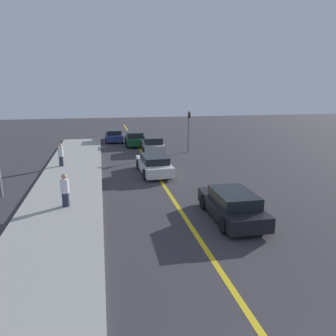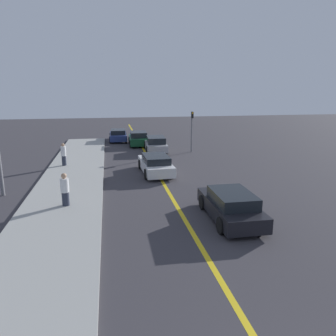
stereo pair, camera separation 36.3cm
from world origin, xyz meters
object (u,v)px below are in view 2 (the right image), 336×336
car_parked_left_lot (138,139)px  pedestrian_mid_group (64,154)px  car_near_right_lane (231,206)px  car_far_distant (156,144)px  car_ahead_center (156,164)px  car_oncoming_far (118,135)px  pedestrian_near_curb (65,190)px  traffic_light (192,127)px

car_parked_left_lot → pedestrian_mid_group: bearing=-125.3°
car_near_right_lane → car_parked_left_lot: car_parked_left_lot is taller
car_near_right_lane → car_far_distant: 16.15m
car_ahead_center → pedestrian_mid_group: 6.88m
car_oncoming_far → pedestrian_mid_group: size_ratio=2.55×
car_near_right_lane → car_parked_left_lot: 19.58m
car_parked_left_lot → car_oncoming_far: size_ratio=0.96×
car_near_right_lane → car_oncoming_far: (-4.09, 22.47, -0.02)m
car_oncoming_far → pedestrian_mid_group: (-4.22, -11.20, 0.33)m
car_near_right_lane → pedestrian_near_curb: bearing=159.7°
car_ahead_center → pedestrian_mid_group: (-6.23, 2.91, 0.32)m
pedestrian_near_curb → pedestrian_mid_group: pedestrian_mid_group is taller
car_near_right_lane → traffic_light: traffic_light is taller
car_ahead_center → traffic_light: traffic_light is taller
car_ahead_center → car_oncoming_far: (-2.01, 14.11, -0.01)m
car_ahead_center → pedestrian_mid_group: size_ratio=2.80×
car_ahead_center → car_parked_left_lot: bearing=88.4°
car_near_right_lane → traffic_light: size_ratio=1.23×
car_near_right_lane → car_parked_left_lot: bearing=97.0°
car_oncoming_far → car_parked_left_lot: bearing=-56.6°
pedestrian_mid_group → traffic_light: (10.40, 3.81, 1.27)m
car_ahead_center → car_far_distant: size_ratio=1.02×
pedestrian_near_curb → traffic_light: traffic_light is taller
pedestrian_near_curb → traffic_light: 15.51m
car_oncoming_far → traffic_light: bearing=-48.8°
pedestrian_near_curb → traffic_light: (9.31, 12.34, 1.30)m
car_ahead_center → car_far_distant: car_far_distant is taller
car_oncoming_far → pedestrian_mid_group: 11.97m
car_near_right_lane → pedestrian_near_curb: size_ratio=2.76×
pedestrian_mid_group → traffic_light: 11.15m
pedestrian_near_curb → car_near_right_lane: bearing=-20.8°
car_parked_left_lot → pedestrian_near_curb: (-5.02, -16.72, 0.26)m
car_ahead_center → pedestrian_near_curb: bearing=-134.6°
car_ahead_center → traffic_light: 8.07m
car_near_right_lane → car_ahead_center: car_near_right_lane is taller
traffic_light → pedestrian_mid_group: bearing=-159.9°
car_ahead_center → traffic_light: bearing=55.9°
car_far_distant → traffic_light: (3.05, -1.04, 1.57)m
car_ahead_center → car_near_right_lane: bearing=-78.3°
car_parked_left_lot → traffic_light: 6.33m
car_parked_left_lot → traffic_light: size_ratio=1.12×
car_oncoming_far → car_far_distant: bearing=-62.4°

